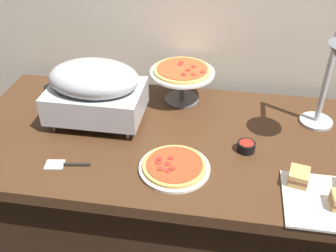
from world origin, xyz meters
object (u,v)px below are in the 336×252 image
pizza_plate_center (182,74)px  sauce_cup_near (246,146)px  pizza_plate_front (174,167)px  chafing_dish (95,89)px  sauce_cup_far (51,90)px  serving_spatula (65,165)px

pizza_plate_center → sauce_cup_near: pizza_plate_center is taller
pizza_plate_center → pizza_plate_front: bearing=-85.4°
chafing_dish → sauce_cup_far: size_ratio=6.31×
chafing_dish → sauce_cup_near: 0.66m
chafing_dish → serving_spatula: (-0.03, -0.31, -0.15)m
sauce_cup_near → serving_spatula: (-0.67, -0.20, -0.02)m
pizza_plate_center → serving_spatula: size_ratio=1.71×
pizza_plate_front → serving_spatula: bearing=-174.0°
sauce_cup_near → sauce_cup_far: size_ratio=1.12×
chafing_dish → serving_spatula: chafing_dish is taller
pizza_plate_front → pizza_plate_center: 0.52m
sauce_cup_far → pizza_plate_front: bearing=-34.2°
pizza_plate_front → serving_spatula: 0.41m
pizza_plate_front → sauce_cup_near: size_ratio=3.75×
serving_spatula → sauce_cup_far: bearing=117.9°
sauce_cup_far → serving_spatula: size_ratio=0.36×
serving_spatula → sauce_cup_near: bearing=16.7°
chafing_dish → sauce_cup_near: bearing=-10.0°
chafing_dish → pizza_plate_center: 0.41m
pizza_plate_center → sauce_cup_far: (-0.63, -0.04, -0.11)m
pizza_plate_front → sauce_cup_far: bearing=145.8°
sauce_cup_near → serving_spatula: size_ratio=0.41×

